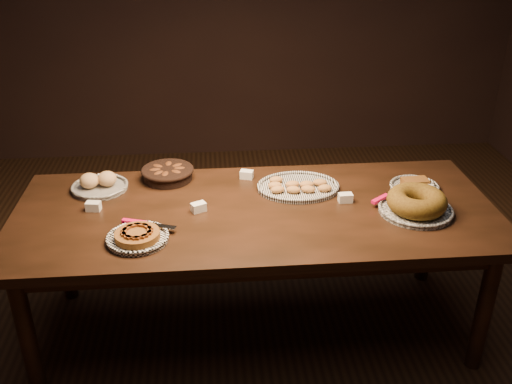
{
  "coord_description": "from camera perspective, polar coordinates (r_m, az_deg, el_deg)",
  "views": [
    {
      "loc": [
        -0.21,
        -2.47,
        2.12
      ],
      "look_at": [
        0.01,
        0.05,
        0.82
      ],
      "focal_mm": 40.0,
      "sensor_mm": 36.0,
      "label": 1
    }
  ],
  "objects": [
    {
      "name": "loaf_plate",
      "position": [
        3.13,
        15.56,
        0.58
      ],
      "size": [
        0.26,
        0.26,
        0.06
      ],
      "rotation": [
        0.0,
        0.0,
        0.07
      ],
      "color": "black",
      "rests_on": "buffet_table"
    },
    {
      "name": "apple_tart_plate",
      "position": [
        2.63,
        -11.76,
        -4.37
      ],
      "size": [
        0.32,
        0.29,
        0.06
      ],
      "rotation": [
        0.0,
        0.0,
        0.04
      ],
      "color": "white",
      "rests_on": "buffet_table"
    },
    {
      "name": "bread_roll_plate",
      "position": [
        3.13,
        -15.41,
        0.78
      ],
      "size": [
        0.3,
        0.3,
        0.09
      ],
      "rotation": [
        0.0,
        0.0,
        -0.41
      ],
      "color": "white",
      "rests_on": "buffet_table"
    },
    {
      "name": "bundt_cake_plate",
      "position": [
        2.89,
        15.73,
        -1.12
      ],
      "size": [
        0.39,
        0.42,
        0.11
      ],
      "rotation": [
        0.0,
        0.0,
        -0.31
      ],
      "color": "black",
      "rests_on": "buffet_table"
    },
    {
      "name": "buffet_table",
      "position": [
        2.87,
        -0.03,
        -3.01
      ],
      "size": [
        2.4,
        1.0,
        0.75
      ],
      "color": "black",
      "rests_on": "ground"
    },
    {
      "name": "madeleine_platter",
      "position": [
        3.02,
        4.21,
        0.55
      ],
      "size": [
        0.43,
        0.35,
        0.05
      ],
      "rotation": [
        0.0,
        0.0,
        -0.14
      ],
      "color": "black",
      "rests_on": "buffet_table"
    },
    {
      "name": "tent_cards",
      "position": [
        2.93,
        0.81,
        -0.23
      ],
      "size": [
        1.79,
        0.42,
        0.04
      ],
      "color": "white",
      "rests_on": "buffet_table"
    },
    {
      "name": "croissant_basket",
      "position": [
        3.15,
        -8.83,
        1.94
      ],
      "size": [
        0.31,
        0.31,
        0.07
      ],
      "rotation": [
        0.0,
        0.0,
        -0.2
      ],
      "color": "black",
      "rests_on": "buffet_table"
    },
    {
      "name": "ground",
      "position": [
        3.26,
        -0.02,
        -13.33
      ],
      "size": [
        5.0,
        5.0,
        0.0
      ],
      "primitive_type": "plane",
      "color": "black",
      "rests_on": "ground"
    }
  ]
}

